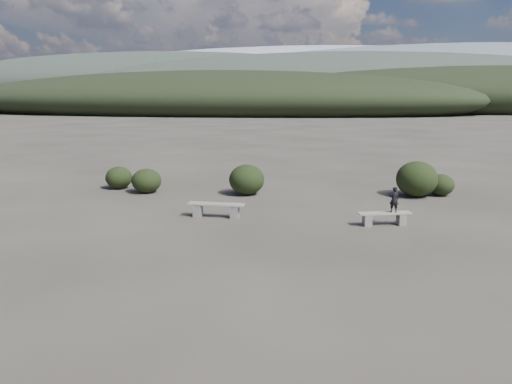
# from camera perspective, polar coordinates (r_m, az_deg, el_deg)

# --- Properties ---
(ground) EXTENTS (1200.00, 1200.00, 0.00)m
(ground) POSITION_cam_1_polar(r_m,az_deg,el_deg) (12.64, -0.09, -8.06)
(ground) COLOR #332E27
(ground) RESTS_ON ground
(bench_left) EXTENTS (1.95, 0.42, 0.49)m
(bench_left) POSITION_cam_1_polar(r_m,az_deg,el_deg) (17.08, -4.57, -1.93)
(bench_left) COLOR slate
(bench_left) RESTS_ON ground
(bench_right) EXTENTS (1.74, 0.80, 0.43)m
(bench_right) POSITION_cam_1_polar(r_m,az_deg,el_deg) (16.52, 14.47, -2.84)
(bench_right) COLOR slate
(bench_right) RESTS_ON ground
(seated_person) EXTENTS (0.34, 0.26, 0.83)m
(seated_person) POSITION_cam_1_polar(r_m,az_deg,el_deg) (16.50, 15.49, -0.84)
(seated_person) COLOR black
(seated_person) RESTS_ON bench_right
(shrub_a) EXTENTS (1.26, 1.26, 1.03)m
(shrub_a) POSITION_cam_1_polar(r_m,az_deg,el_deg) (21.70, -12.41, 1.27)
(shrub_a) COLOR black
(shrub_a) RESTS_ON ground
(shrub_b) EXTENTS (1.48, 1.48, 1.27)m
(shrub_b) POSITION_cam_1_polar(r_m,az_deg,el_deg) (20.77, -1.07, 1.42)
(shrub_b) COLOR black
(shrub_b) RESTS_ON ground
(shrub_d) EXTENTS (1.66, 1.66, 1.46)m
(shrub_d) POSITION_cam_1_polar(r_m,az_deg,el_deg) (21.39, 17.89, 1.42)
(shrub_d) COLOR black
(shrub_d) RESTS_ON ground
(shrub_e) EXTENTS (1.07, 1.07, 0.89)m
(shrub_e) POSITION_cam_1_polar(r_m,az_deg,el_deg) (21.98, 20.38, 0.77)
(shrub_e) COLOR black
(shrub_e) RESTS_ON ground
(shrub_f) EXTENTS (1.16, 1.16, 0.99)m
(shrub_f) POSITION_cam_1_polar(r_m,az_deg,el_deg) (22.94, -15.40, 1.60)
(shrub_f) COLOR black
(shrub_f) RESTS_ON ground
(mountain_ridges) EXTENTS (500.00, 400.00, 56.00)m
(mountain_ridges) POSITION_cam_1_polar(r_m,az_deg,el_deg) (351.01, 8.26, 12.24)
(mountain_ridges) COLOR black
(mountain_ridges) RESTS_ON ground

